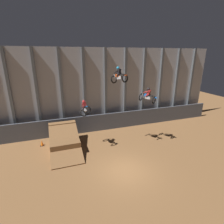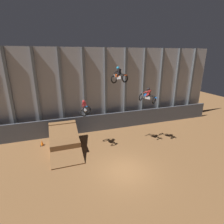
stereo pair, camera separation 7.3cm
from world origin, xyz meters
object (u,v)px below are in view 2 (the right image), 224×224
Objects in this scene: rider_bike_left_air at (85,109)px; rider_bike_center_air at (119,76)px; rider_bike_right_air at (148,96)px; traffic_cone_near_ramp at (42,143)px; dirt_ramp at (64,140)px.

rider_bike_center_air reaches higher than rider_bike_left_air.
rider_bike_center_air is 1.03× the size of rider_bike_right_air.
rider_bike_left_air is at bearing 143.79° from rider_bike_center_air.
rider_bike_left_air is 6.09m from rider_bike_right_air.
rider_bike_right_air reaches higher than rider_bike_left_air.
rider_bike_right_air reaches higher than traffic_cone_near_ramp.
traffic_cone_near_ramp is at bearing 137.42° from rider_bike_center_air.
rider_bike_right_air reaches higher than dirt_ramp.
traffic_cone_near_ramp is at bearing 156.47° from dirt_ramp.
dirt_ramp is at bearing 133.64° from rider_bike_right_air.
rider_bike_right_air is at bearing -14.78° from traffic_cone_near_ramp.
dirt_ramp is 3.10× the size of rider_bike_left_air.
rider_bike_right_air is at bearing -25.51° from rider_bike_center_air.
dirt_ramp is 3.95m from rider_bike_left_air.
dirt_ramp is 3.01× the size of rider_bike_center_air.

